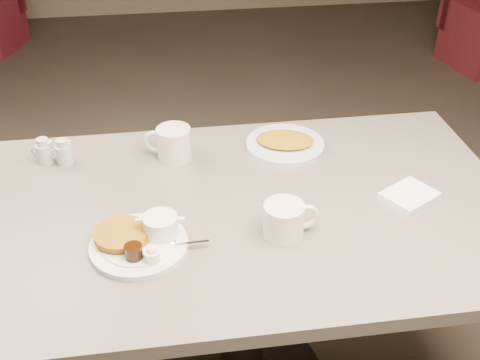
{
  "coord_description": "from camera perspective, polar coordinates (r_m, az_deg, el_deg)",
  "views": [
    {
      "loc": [
        -0.18,
        -1.25,
        1.69
      ],
      "look_at": [
        0.0,
        0.02,
        0.82
      ],
      "focal_mm": 43.72,
      "sensor_mm": 36.0,
      "label": 1
    }
  ],
  "objects": [
    {
      "name": "hash_plate",
      "position": [
        1.83,
        4.4,
        3.63
      ],
      "size": [
        0.3,
        0.3,
        0.04
      ],
      "color": "silver",
      "rests_on": "diner_table"
    },
    {
      "name": "napkin",
      "position": [
        1.66,
        16.22,
        -1.48
      ],
      "size": [
        0.17,
        0.16,
        0.02
      ],
      "color": "white",
      "rests_on": "diner_table"
    },
    {
      "name": "coffee_mug_near",
      "position": [
        1.46,
        4.45,
        -3.87
      ],
      "size": [
        0.15,
        0.11,
        0.09
      ],
      "color": "white",
      "rests_on": "diner_table"
    },
    {
      "name": "creamer_right",
      "position": [
        1.83,
        -18.57,
        2.64
      ],
      "size": [
        0.07,
        0.06,
        0.08
      ],
      "color": "#BCBBB8",
      "rests_on": "diner_table"
    },
    {
      "name": "coffee_mug_far",
      "position": [
        1.77,
        -6.59,
        3.58
      ],
      "size": [
        0.16,
        0.13,
        0.1
      ],
      "color": "silver",
      "rests_on": "diner_table"
    },
    {
      "name": "main_plate",
      "position": [
        1.45,
        -9.67,
        -5.66
      ],
      "size": [
        0.3,
        0.26,
        0.07
      ],
      "color": "white",
      "rests_on": "diner_table"
    },
    {
      "name": "creamer_left",
      "position": [
        1.81,
        -16.84,
        2.58
      ],
      "size": [
        0.07,
        0.06,
        0.08
      ],
      "color": "#BABAB6",
      "rests_on": "diner_table"
    },
    {
      "name": "diner_table",
      "position": [
        1.68,
        0.1,
        -7.17
      ],
      "size": [
        1.5,
        0.9,
        0.75
      ],
      "color": "slate",
      "rests_on": "ground"
    }
  ]
}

